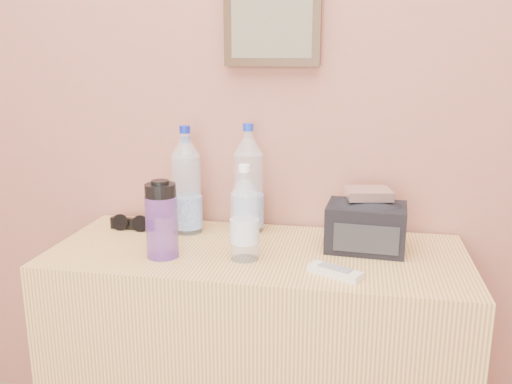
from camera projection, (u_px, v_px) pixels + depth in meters
picture_frame at (272, 25)px, 1.66m from camera, size 0.30×0.03×0.25m
dresser at (257, 365)px, 1.68m from camera, size 1.21×0.50×0.75m
pet_large_a at (187, 186)px, 1.72m from camera, size 0.09×0.09×0.34m
pet_large_b at (187, 188)px, 1.76m from camera, size 0.08×0.08×0.30m
pet_large_c at (248, 184)px, 1.73m from camera, size 0.09×0.09×0.35m
pet_small at (245, 218)px, 1.49m from camera, size 0.08×0.08×0.27m
nalgene_bottle at (162, 220)px, 1.51m from camera, size 0.09×0.09×0.22m
sunglasses at (132, 224)px, 1.77m from camera, size 0.15×0.06×0.04m
ac_remote at (335, 272)px, 1.40m from camera, size 0.15×0.11×0.02m
toiletry_bag at (366, 224)px, 1.58m from camera, size 0.24×0.18×0.15m
foil_packet at (368, 193)px, 1.57m from camera, size 0.14×0.13×0.03m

